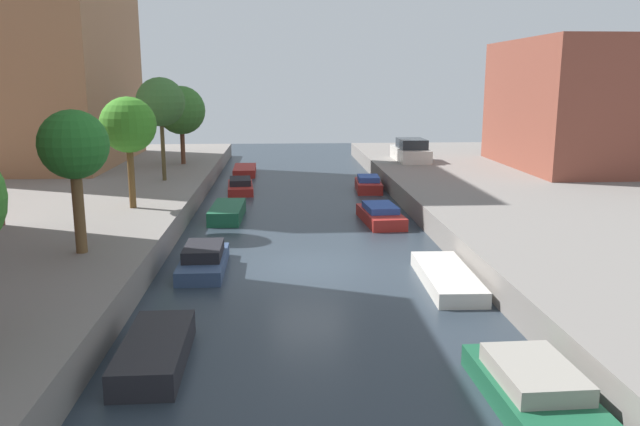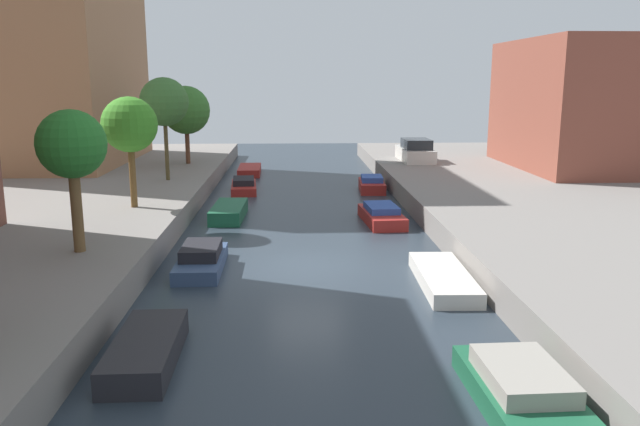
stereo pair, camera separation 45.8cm
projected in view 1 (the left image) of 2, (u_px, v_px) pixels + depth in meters
The scene contains 16 objects.
ground_plane at pixel (309, 266), 21.35m from camera, with size 84.00×84.00×0.00m, color #28333D.
low_block_right at pixel (597, 104), 37.61m from camera, with size 10.00×11.69×7.52m, color brown.
street_tree_2 at pixel (74, 147), 18.63m from camera, with size 2.07×2.07×4.35m.
street_tree_3 at pixel (128, 126), 25.35m from camera, with size 2.26×2.26×4.54m.
street_tree_4 at pixel (161, 102), 32.31m from camera, with size 2.51×2.51×5.33m.
street_tree_5 at pixel (181, 110), 38.98m from camera, with size 2.99×2.99×4.83m.
parked_car at pixel (411, 151), 41.08m from camera, with size 1.91×4.48×1.45m.
moored_boat_left_1 at pixel (155, 352), 13.91m from camera, with size 1.40×3.55×0.60m.
moored_boat_left_2 at pixel (204, 260), 20.83m from camera, with size 1.46×3.68×0.84m.
moored_boat_left_3 at pixel (227, 212), 28.55m from camera, with size 1.49×3.76×0.62m.
moored_boat_left_4 at pixel (240, 186), 35.41m from camera, with size 1.62×3.78×0.77m.
moored_boat_left_5 at pixel (245, 170), 41.99m from camera, with size 1.52×3.94×0.52m.
moored_boat_right_1 at pixel (536, 390), 12.09m from camera, with size 1.79×4.00×0.84m.
moored_boat_right_2 at pixel (447, 277), 19.36m from camera, with size 1.58×4.42×0.46m.
moored_boat_right_3 at pixel (381, 215), 27.79m from camera, with size 1.76×3.85×0.80m.
moored_boat_right_4 at pixel (368, 184), 35.69m from camera, with size 1.54×3.18×0.87m.
Camera 1 is at (-0.93, -20.50, 6.19)m, focal length 35.33 mm.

